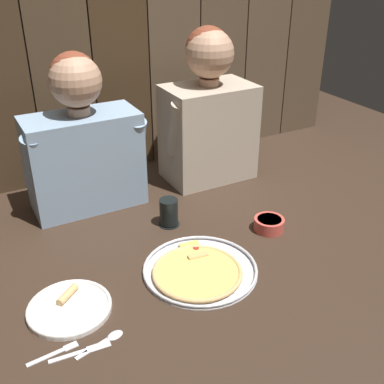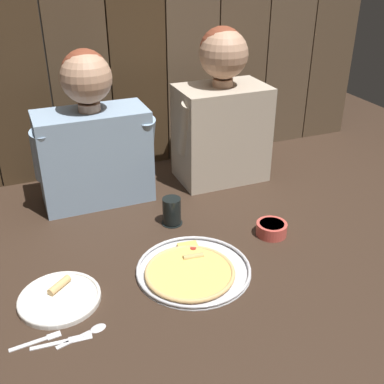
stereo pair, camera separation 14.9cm
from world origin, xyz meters
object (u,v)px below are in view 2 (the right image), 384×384
Objects in this scene: drinking_glass at (172,211)px; diner_right at (222,113)px; diner_left at (93,137)px; dinner_plate at (59,298)px; dipping_bowl at (272,228)px; pizza_tray at (192,270)px.

diner_right is at bearing 41.01° from drinking_glass.
dinner_plate is at bearing -112.81° from diner_left.
diner_left is at bearing -179.98° from diner_right.
dinner_plate is at bearing -174.41° from dipping_bowl.
diner_right is at bearing 57.63° from pizza_tray.
diner_right is at bearing 86.64° from dipping_bowl.
dinner_plate is 0.52m from drinking_glass.
diner_left reaches higher than pizza_tray.
dipping_bowl is (0.30, -0.20, -0.02)m from drinking_glass.
dipping_bowl reaches higher than pizza_tray.
dipping_bowl is 0.18× the size of diner_left.
drinking_glass is at bearing 81.83° from pizza_tray.
pizza_tray is 0.65m from diner_left.
dinner_plate is (-0.40, 0.03, -0.00)m from pizza_tray.
diner_right reaches higher than dipping_bowl.
pizza_tray is 3.34× the size of dipping_bowl.
diner_left is (-0.21, 0.28, 0.21)m from drinking_glass.
diner_left is 0.53m from diner_right.
diner_right reaches higher than pizza_tray.
diner_left is 0.93× the size of diner_right.
dinner_plate is 0.65m from diner_left.
pizza_tray is 0.40m from dinner_plate.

